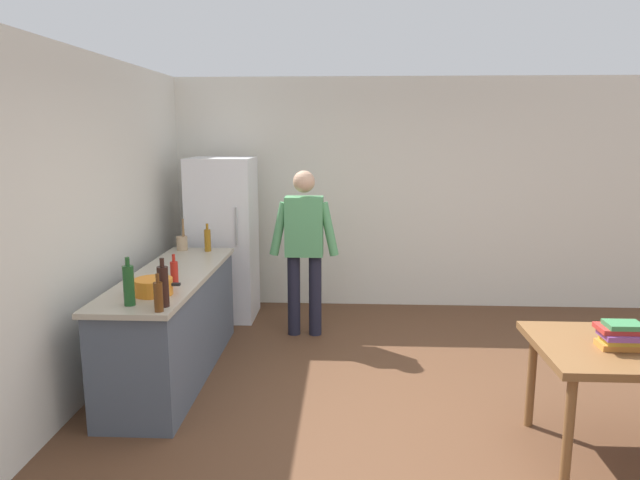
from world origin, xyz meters
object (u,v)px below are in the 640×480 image
object	(u,v)px
refrigerator	(223,239)
cooking_pot	(153,287)
bottle_oil_amber	(208,240)
bottle_sauce_red	(174,272)
utensil_jar	(182,242)
bottle_wine_dark	(163,286)
bottle_wine_green	(129,285)
person	(304,242)
bottle_beer_brown	(158,296)
book_stack	(620,335)

from	to	relation	value
refrigerator	cooking_pot	bearing A→B (deg)	-90.84
cooking_pot	bottle_oil_amber	bearing A→B (deg)	89.10
refrigerator	bottle_sauce_red	bearing A→B (deg)	-88.97
utensil_jar	bottle_wine_dark	distance (m)	1.92
bottle_oil_amber	bottle_wine_dark	bearing A→B (deg)	-85.49
utensil_jar	bottle_sauce_red	bearing A→B (deg)	-76.37
bottle_wine_green	bottle_oil_amber	xyz separation A→B (m)	(0.10, 1.82, -0.03)
person	utensil_jar	xyz separation A→B (m)	(-1.23, -0.08, 0.00)
refrigerator	bottle_wine_green	distance (m)	2.50
bottle_sauce_red	bottle_beer_brown	size ratio (longest dim) A/B	0.92
utensil_jar	book_stack	distance (m)	3.98
bottle_wine_green	person	bearing A→B (deg)	61.36
bottle_wine_dark	bottle_sauce_red	distance (m)	0.59
cooking_pot	book_stack	world-z (taller)	cooking_pot
bottle_oil_amber	bottle_beer_brown	bearing A→B (deg)	-85.68
bottle_beer_brown	bottle_oil_amber	xyz separation A→B (m)	(-0.15, 1.94, 0.01)
cooking_pot	bottle_beer_brown	size ratio (longest dim) A/B	1.54
cooking_pot	bottle_wine_dark	distance (m)	0.34
person	bottle_sauce_red	xyz separation A→B (m)	(-0.92, -1.38, 0.02)
bottle_beer_brown	person	bearing A→B (deg)	68.57
refrigerator	bottle_beer_brown	distance (m)	2.63
refrigerator	utensil_jar	bearing A→B (deg)	-113.91
bottle_wine_dark	bottle_oil_amber	size ratio (longest dim) A/B	1.21
person	cooking_pot	distance (m)	1.94
refrigerator	utensil_jar	size ratio (longest dim) A/B	5.62
person	bottle_sauce_red	size ratio (longest dim) A/B	7.08
bottle_beer_brown	book_stack	size ratio (longest dim) A/B	1.00
utensil_jar	bottle_wine_dark	world-z (taller)	bottle_wine_dark
utensil_jar	bottle_wine_dark	bearing A→B (deg)	-77.49
bottle_wine_dark	bottle_sauce_red	bearing A→B (deg)	99.95
bottle_wine_green	bottle_sauce_red	distance (m)	0.58
bottle_oil_amber	book_stack	distance (m)	3.73
bottle_wine_dark	bottle_oil_amber	world-z (taller)	bottle_wine_dark
book_stack	bottle_beer_brown	bearing A→B (deg)	177.29
bottle_wine_dark	bottle_beer_brown	world-z (taller)	bottle_wine_dark
cooking_pot	bottle_beer_brown	world-z (taller)	bottle_beer_brown
bottle_oil_amber	book_stack	size ratio (longest dim) A/B	1.08
book_stack	person	bearing A→B (deg)	134.02
refrigerator	bottle_oil_amber	xyz separation A→B (m)	(-0.01, -0.68, 0.12)
cooking_pot	utensil_jar	distance (m)	1.61
bottle_wine_dark	person	bearing A→B (deg)	67.41
utensil_jar	bottle_sauce_red	world-z (taller)	utensil_jar
refrigerator	utensil_jar	distance (m)	0.70
cooking_pot	bottle_wine_dark	bearing A→B (deg)	-59.18
utensil_jar	bottle_sauce_red	size ratio (longest dim) A/B	1.33
cooking_pot	bottle_sauce_red	bearing A→B (deg)	77.18
refrigerator	bottle_wine_dark	distance (m)	2.52
person	cooking_pot	bearing A→B (deg)	-120.44
bottle_oil_amber	bottle_wine_green	bearing A→B (deg)	-93.16
utensil_jar	bottle_beer_brown	bearing A→B (deg)	-78.11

